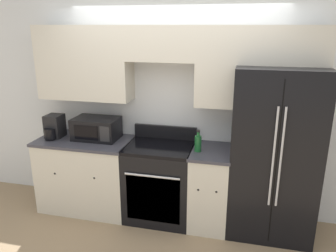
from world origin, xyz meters
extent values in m
plane|color=#937A5B|center=(0.00, 0.00, 0.00)|extent=(12.00, 12.00, 0.00)
cube|color=silver|center=(0.00, 0.66, 1.30)|extent=(8.00, 0.06, 2.60)
cube|color=beige|center=(-1.06, 0.46, 1.85)|extent=(1.14, 0.33, 0.87)
cube|color=beige|center=(-0.10, 0.46, 2.09)|extent=(0.78, 0.33, 0.39)
cube|color=beige|center=(0.96, 0.46, 1.85)|extent=(1.34, 0.33, 0.87)
cube|color=beige|center=(-1.06, 0.31, 0.45)|extent=(1.14, 0.62, 0.90)
cube|color=#383842|center=(-1.06, 0.31, 0.91)|extent=(1.16, 0.64, 0.03)
sphere|color=black|center=(-1.32, 0.00, 0.58)|extent=(0.03, 0.03, 0.03)
sphere|color=black|center=(-0.81, 0.00, 0.58)|extent=(0.03, 0.03, 0.03)
cube|color=beige|center=(0.51, 0.31, 0.45)|extent=(0.43, 0.62, 0.90)
cube|color=#383842|center=(0.51, 0.31, 0.91)|extent=(0.46, 0.64, 0.03)
sphere|color=black|center=(0.41, 0.00, 0.58)|extent=(0.03, 0.03, 0.03)
sphere|color=black|center=(0.60, 0.00, 0.58)|extent=(0.03, 0.03, 0.03)
cube|color=black|center=(-0.10, 0.31, 0.45)|extent=(0.78, 0.62, 0.89)
cube|color=black|center=(-0.10, 0.01, 0.40)|extent=(0.63, 0.01, 0.57)
cube|color=black|center=(-0.10, 0.31, 0.91)|extent=(0.78, 0.62, 0.04)
cube|color=black|center=(-0.10, 0.59, 1.01)|extent=(0.78, 0.04, 0.16)
cylinder|color=silver|center=(-0.10, -0.02, 0.70)|extent=(0.63, 0.02, 0.02)
cube|color=black|center=(1.18, 0.38, 0.94)|extent=(0.91, 0.77, 1.89)
cube|color=black|center=(1.18, 0.00, 0.94)|extent=(0.01, 0.01, 1.74)
cylinder|color=#B7B7BC|center=(1.14, -0.02, 1.04)|extent=(0.02, 0.02, 1.04)
cylinder|color=#B7B7BC|center=(1.21, -0.02, 1.04)|extent=(0.02, 0.02, 1.04)
cube|color=black|center=(-0.92, 0.38, 1.06)|extent=(0.55, 0.36, 0.26)
cube|color=black|center=(-0.97, 0.19, 1.06)|extent=(0.30, 0.01, 0.17)
cube|color=#262628|center=(-0.73, 0.19, 1.06)|extent=(0.12, 0.01, 0.18)
cylinder|color=#195928|center=(0.36, 0.25, 1.02)|extent=(0.08, 0.08, 0.18)
cylinder|color=#195928|center=(0.36, 0.25, 1.13)|extent=(0.03, 0.03, 0.05)
cylinder|color=black|center=(0.36, 0.25, 1.17)|extent=(0.04, 0.04, 0.02)
cube|color=black|center=(-1.46, 0.32, 1.07)|extent=(0.20, 0.21, 0.28)
cylinder|color=black|center=(-1.46, 0.20, 1.01)|extent=(0.14, 0.14, 0.13)
camera|label=1|loc=(0.83, -3.15, 2.28)|focal=35.00mm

